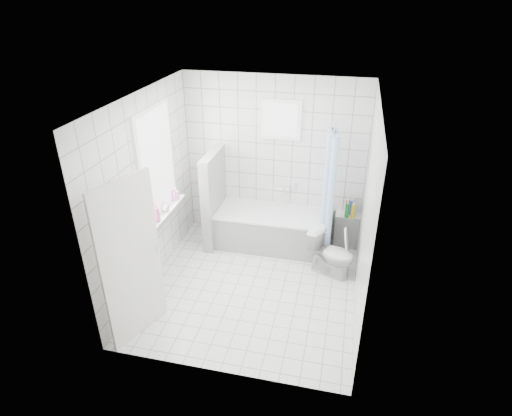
# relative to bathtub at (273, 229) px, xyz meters

# --- Properties ---
(ground) EXTENTS (3.00, 3.00, 0.00)m
(ground) POSITION_rel_bathtub_xyz_m (-0.08, -1.12, -0.29)
(ground) COLOR white
(ground) RESTS_ON ground
(ceiling) EXTENTS (3.00, 3.00, 0.00)m
(ceiling) POSITION_rel_bathtub_xyz_m (-0.08, -1.12, 2.31)
(ceiling) COLOR white
(ceiling) RESTS_ON ground
(wall_back) EXTENTS (2.80, 0.02, 2.60)m
(wall_back) POSITION_rel_bathtub_xyz_m (-0.08, 0.38, 1.01)
(wall_back) COLOR white
(wall_back) RESTS_ON ground
(wall_front) EXTENTS (2.80, 0.02, 2.60)m
(wall_front) POSITION_rel_bathtub_xyz_m (-0.08, -2.62, 1.01)
(wall_front) COLOR white
(wall_front) RESTS_ON ground
(wall_left) EXTENTS (0.02, 3.00, 2.60)m
(wall_left) POSITION_rel_bathtub_xyz_m (-1.48, -1.12, 1.01)
(wall_left) COLOR white
(wall_left) RESTS_ON ground
(wall_right) EXTENTS (0.02, 3.00, 2.60)m
(wall_right) POSITION_rel_bathtub_xyz_m (1.32, -1.12, 1.01)
(wall_right) COLOR white
(wall_right) RESTS_ON ground
(window_left) EXTENTS (0.01, 0.90, 1.40)m
(window_left) POSITION_rel_bathtub_xyz_m (-1.44, -0.82, 1.31)
(window_left) COLOR white
(window_left) RESTS_ON wall_left
(window_back) EXTENTS (0.50, 0.01, 0.50)m
(window_back) POSITION_rel_bathtub_xyz_m (0.02, 0.33, 1.66)
(window_back) COLOR white
(window_back) RESTS_ON wall_back
(window_sill) EXTENTS (0.18, 1.02, 0.08)m
(window_sill) POSITION_rel_bathtub_xyz_m (-1.39, -0.82, 0.57)
(window_sill) COLOR white
(window_sill) RESTS_ON wall_left
(door) EXTENTS (0.33, 0.76, 2.00)m
(door) POSITION_rel_bathtub_xyz_m (-1.19, -2.23, 0.71)
(door) COLOR silver
(door) RESTS_ON ground
(bathtub) EXTENTS (1.76, 0.77, 0.58)m
(bathtub) POSITION_rel_bathtub_xyz_m (0.00, 0.00, 0.00)
(bathtub) COLOR white
(bathtub) RESTS_ON ground
(partition_wall) EXTENTS (0.15, 0.85, 1.50)m
(partition_wall) POSITION_rel_bathtub_xyz_m (-0.94, -0.05, 0.46)
(partition_wall) COLOR white
(partition_wall) RESTS_ON ground
(tiled_ledge) EXTENTS (0.40, 0.24, 0.55)m
(tiled_ledge) POSITION_rel_bathtub_xyz_m (1.14, 0.25, -0.02)
(tiled_ledge) COLOR white
(tiled_ledge) RESTS_ON ground
(toilet) EXTENTS (0.74, 0.59, 0.66)m
(toilet) POSITION_rel_bathtub_xyz_m (0.95, -0.56, 0.04)
(toilet) COLOR silver
(toilet) RESTS_ON ground
(curtain_rod) EXTENTS (0.02, 0.80, 0.02)m
(curtain_rod) POSITION_rel_bathtub_xyz_m (0.82, -0.02, 1.71)
(curtain_rod) COLOR silver
(curtain_rod) RESTS_ON wall_back
(shower_curtain) EXTENTS (0.14, 0.48, 1.78)m
(shower_curtain) POSITION_rel_bathtub_xyz_m (0.82, -0.16, 0.81)
(shower_curtain) COLOR #4D88E2
(shower_curtain) RESTS_ON curtain_rod
(tub_faucet) EXTENTS (0.18, 0.06, 0.06)m
(tub_faucet) POSITION_rel_bathtub_xyz_m (0.10, 0.33, 0.56)
(tub_faucet) COLOR silver
(tub_faucet) RESTS_ON wall_back
(sill_bottles) EXTENTS (0.15, 0.78, 0.29)m
(sill_bottles) POSITION_rel_bathtub_xyz_m (-1.38, -0.93, 0.72)
(sill_bottles) COLOR silver
(sill_bottles) RESTS_ON window_sill
(ledge_bottles) EXTENTS (0.15, 0.19, 0.24)m
(ledge_bottles) POSITION_rel_bathtub_xyz_m (1.14, 0.22, 0.37)
(ledge_bottles) COLOR red
(ledge_bottles) RESTS_ON tiled_ledge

